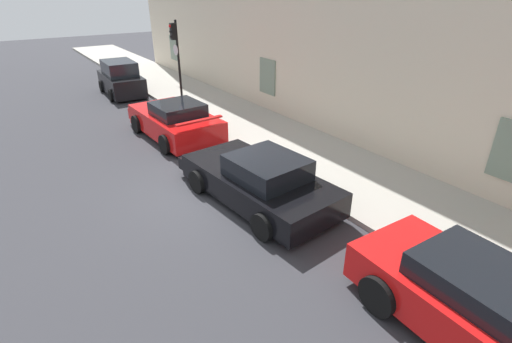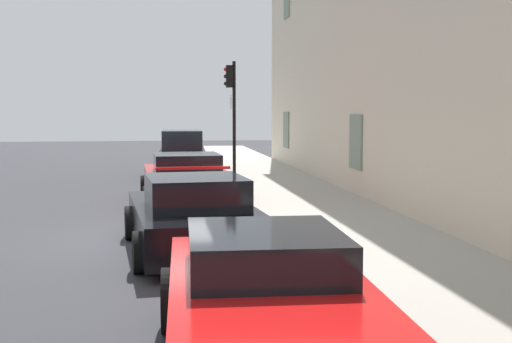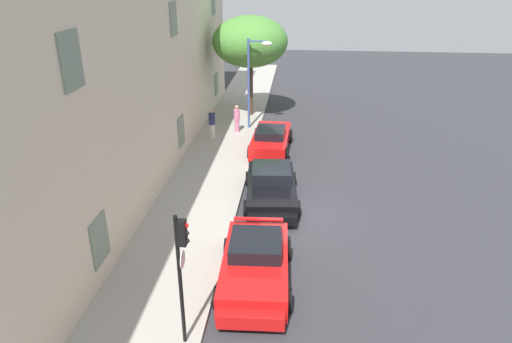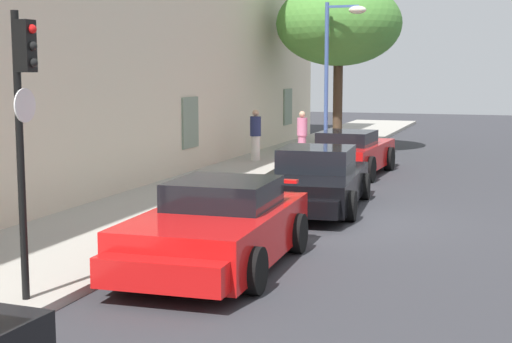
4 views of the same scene
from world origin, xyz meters
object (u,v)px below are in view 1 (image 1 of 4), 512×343
at_px(sportscar_yellow_flank, 255,179).
at_px(hatchback_parked, 121,79).
at_px(sportscar_red_lead, 173,120).
at_px(sportscar_white_middle, 504,324).
at_px(traffic_light, 176,50).

xyz_separation_m(sportscar_yellow_flank, hatchback_parked, (-12.92, 0.34, 0.19)).
bearing_deg(sportscar_red_lead, sportscar_yellow_flank, -1.32).
bearing_deg(sportscar_yellow_flank, sportscar_red_lead, 178.68).
relative_size(sportscar_white_middle, hatchback_parked, 1.33).
bearing_deg(traffic_light, hatchback_parked, -163.82).
bearing_deg(hatchback_parked, sportscar_yellow_flank, -1.51).
xyz_separation_m(sportscar_yellow_flank, sportscar_white_middle, (6.10, 0.40, 0.03)).
distance_m(sportscar_red_lead, sportscar_yellow_flank, 5.69).
xyz_separation_m(sportscar_red_lead, sportscar_yellow_flank, (5.69, -0.13, -0.02)).
bearing_deg(traffic_light, sportscar_red_lead, -29.02).
distance_m(sportscar_red_lead, hatchback_parked, 7.23).
height_order(sportscar_yellow_flank, traffic_light, traffic_light).
distance_m(sportscar_red_lead, traffic_light, 3.76).
height_order(hatchback_parked, traffic_light, traffic_light).
height_order(sportscar_white_middle, traffic_light, traffic_light).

